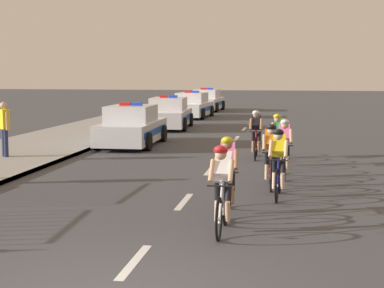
{
  "coord_description": "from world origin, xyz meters",
  "views": [
    {
      "loc": [
        2.17,
        -6.44,
        2.71
      ],
      "look_at": [
        0.01,
        6.5,
        1.1
      ],
      "focal_mm": 55.47,
      "sensor_mm": 36.0,
      "label": 1
    }
  ],
  "objects_px": {
    "cyclist_sixth": "(278,139)",
    "police_car_second": "(169,114)",
    "cyclist_seventh": "(256,134)",
    "cyclist_third": "(279,162)",
    "cyclist_second": "(227,174)",
    "cyclist_fourth": "(271,155)",
    "police_car_third": "(192,106)",
    "cyclist_fifth": "(284,147)",
    "cyclist_lead": "(222,187)",
    "police_car_nearest": "(132,127)",
    "police_car_furthest": "(207,101)",
    "spectator_closest": "(4,125)"
  },
  "relations": [
    {
      "from": "police_car_second",
      "to": "police_car_furthest",
      "type": "bearing_deg",
      "value": 90.01
    },
    {
      "from": "police_car_furthest",
      "to": "police_car_nearest",
      "type": "bearing_deg",
      "value": -90.0
    },
    {
      "from": "cyclist_lead",
      "to": "police_car_second",
      "type": "relative_size",
      "value": 0.38
    },
    {
      "from": "cyclist_seventh",
      "to": "spectator_closest",
      "type": "bearing_deg",
      "value": -167.61
    },
    {
      "from": "cyclist_second",
      "to": "cyclist_seventh",
      "type": "height_order",
      "value": "same"
    },
    {
      "from": "cyclist_third",
      "to": "cyclist_sixth",
      "type": "xyz_separation_m",
      "value": [
        -0.11,
        4.39,
        0.0
      ]
    },
    {
      "from": "cyclist_lead",
      "to": "police_car_second",
      "type": "bearing_deg",
      "value": 104.49
    },
    {
      "from": "cyclist_fourth",
      "to": "spectator_closest",
      "type": "height_order",
      "value": "spectator_closest"
    },
    {
      "from": "cyclist_second",
      "to": "police_car_third",
      "type": "bearing_deg",
      "value": 101.08
    },
    {
      "from": "cyclist_lead",
      "to": "cyclist_fifth",
      "type": "relative_size",
      "value": 1.0
    },
    {
      "from": "police_car_nearest",
      "to": "cyclist_seventh",
      "type": "bearing_deg",
      "value": -28.53
    },
    {
      "from": "cyclist_second",
      "to": "police_car_furthest",
      "type": "distance_m",
      "value": 30.03
    },
    {
      "from": "cyclist_seventh",
      "to": "spectator_closest",
      "type": "xyz_separation_m",
      "value": [
        -7.55,
        -1.66,
        0.3
      ]
    },
    {
      "from": "police_car_furthest",
      "to": "police_car_second",
      "type": "bearing_deg",
      "value": -89.99
    },
    {
      "from": "cyclist_sixth",
      "to": "police_car_second",
      "type": "xyz_separation_m",
      "value": [
        -5.4,
        10.62,
        -0.11
      ]
    },
    {
      "from": "cyclist_fifth",
      "to": "police_car_second",
      "type": "xyz_separation_m",
      "value": [
        -5.6,
        12.5,
        -0.11
      ]
    },
    {
      "from": "cyclist_second",
      "to": "police_car_nearest",
      "type": "height_order",
      "value": "police_car_nearest"
    },
    {
      "from": "cyclist_fourth",
      "to": "spectator_closest",
      "type": "xyz_separation_m",
      "value": [
        -8.16,
        3.03,
        0.3
      ]
    },
    {
      "from": "police_car_second",
      "to": "police_car_third",
      "type": "bearing_deg",
      "value": 90.02
    },
    {
      "from": "cyclist_fourth",
      "to": "police_car_nearest",
      "type": "bearing_deg",
      "value": 126.27
    },
    {
      "from": "cyclist_lead",
      "to": "police_car_nearest",
      "type": "distance_m",
      "value": 12.22
    },
    {
      "from": "cyclist_second",
      "to": "cyclist_third",
      "type": "xyz_separation_m",
      "value": [
        0.92,
        1.66,
        0.0
      ]
    },
    {
      "from": "cyclist_fifth",
      "to": "police_car_third",
      "type": "bearing_deg",
      "value": 106.19
    },
    {
      "from": "cyclist_sixth",
      "to": "police_car_second",
      "type": "bearing_deg",
      "value": 116.97
    },
    {
      "from": "cyclist_second",
      "to": "police_car_second",
      "type": "height_order",
      "value": "police_car_second"
    },
    {
      "from": "cyclist_second",
      "to": "cyclist_fourth",
      "type": "relative_size",
      "value": 1.0
    },
    {
      "from": "cyclist_third",
      "to": "cyclist_fourth",
      "type": "bearing_deg",
      "value": 100.45
    },
    {
      "from": "cyclist_sixth",
      "to": "cyclist_second",
      "type": "bearing_deg",
      "value": -97.67
    },
    {
      "from": "cyclist_lead",
      "to": "cyclist_sixth",
      "type": "bearing_deg",
      "value": 84.11
    },
    {
      "from": "cyclist_seventh",
      "to": "cyclist_third",
      "type": "bearing_deg",
      "value": -81.94
    },
    {
      "from": "cyclist_sixth",
      "to": "spectator_closest",
      "type": "height_order",
      "value": "spectator_closest"
    },
    {
      "from": "cyclist_fourth",
      "to": "cyclist_sixth",
      "type": "height_order",
      "value": "same"
    },
    {
      "from": "cyclist_third",
      "to": "cyclist_fourth",
      "type": "xyz_separation_m",
      "value": [
        -0.2,
        1.1,
        0.0
      ]
    },
    {
      "from": "cyclist_lead",
      "to": "cyclist_fourth",
      "type": "bearing_deg",
      "value": 80.74
    },
    {
      "from": "cyclist_third",
      "to": "cyclist_fifth",
      "type": "bearing_deg",
      "value": 88.02
    },
    {
      "from": "cyclist_fifth",
      "to": "cyclist_fourth",
      "type": "bearing_deg",
      "value": -101.62
    },
    {
      "from": "cyclist_fifth",
      "to": "cyclist_sixth",
      "type": "height_order",
      "value": "same"
    },
    {
      "from": "police_car_second",
      "to": "police_car_third",
      "type": "relative_size",
      "value": 1.0
    },
    {
      "from": "police_car_third",
      "to": "police_car_nearest",
      "type": "bearing_deg",
      "value": -89.99
    },
    {
      "from": "cyclist_third",
      "to": "cyclist_seventh",
      "type": "bearing_deg",
      "value": 98.06
    },
    {
      "from": "cyclist_seventh",
      "to": "cyclist_lead",
      "type": "bearing_deg",
      "value": -90.31
    },
    {
      "from": "cyclist_second",
      "to": "cyclist_sixth",
      "type": "distance_m",
      "value": 6.1
    },
    {
      "from": "cyclist_fourth",
      "to": "police_car_nearest",
      "type": "distance_m",
      "value": 8.98
    },
    {
      "from": "cyclist_seventh",
      "to": "cyclist_fifth",
      "type": "bearing_deg",
      "value": -74.56
    },
    {
      "from": "cyclist_seventh",
      "to": "cyclist_fourth",
      "type": "bearing_deg",
      "value": -82.51
    },
    {
      "from": "cyclist_second",
      "to": "police_car_nearest",
      "type": "distance_m",
      "value": 11.0
    },
    {
      "from": "cyclist_lead",
      "to": "police_car_furthest",
      "type": "xyz_separation_m",
      "value": [
        -4.65,
        30.99,
        -0.11
      ]
    },
    {
      "from": "cyclist_second",
      "to": "police_car_third",
      "type": "relative_size",
      "value": 0.38
    },
    {
      "from": "police_car_nearest",
      "to": "police_car_furthest",
      "type": "height_order",
      "value": "same"
    },
    {
      "from": "police_car_nearest",
      "to": "police_car_third",
      "type": "bearing_deg",
      "value": 90.01
    }
  ]
}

